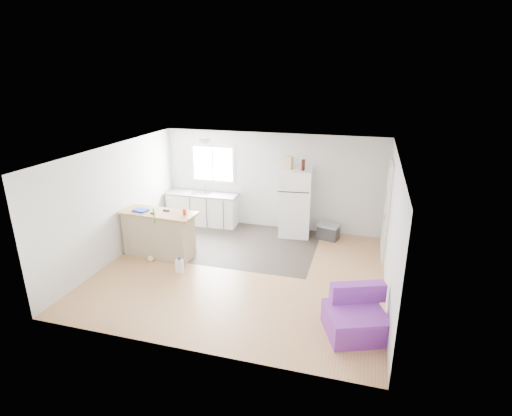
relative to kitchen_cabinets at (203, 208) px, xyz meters
The scene contains 19 objects.
room 2.94m from the kitchen_cabinets, 51.26° to the right, with size 5.51×5.01×2.41m.
vinyl_zone 1.48m from the kitchen_cabinets, 42.49° to the right, with size 4.05×2.50×0.00m, color #312A25.
window 1.18m from the kitchen_cabinets, 51.00° to the left, with size 1.18×0.06×0.98m.
interior_door 4.58m from the kitchen_cabinets, ahead, with size 0.11×0.92×2.10m.
ceiling_fixture 2.26m from the kitchen_cabinets, 60.42° to the right, with size 0.30×0.30×0.07m, color white.
kitchen_cabinets is the anchor object (origin of this frame).
peninsula 2.02m from the kitchen_cabinets, 94.09° to the right, with size 1.66×0.72×1.00m.
refrigerator 2.48m from the kitchen_cabinets, ahead, with size 0.78×0.75×1.63m.
cooler 3.28m from the kitchen_cabinets, ahead, with size 0.56×0.45×0.38m.
purple_seat 5.43m from the kitchen_cabinets, 41.76° to the right, with size 1.08×1.08×0.70m.
cleaner_jug 2.70m from the kitchen_cabinets, 76.81° to the right, with size 0.16×0.13×0.33m.
mop 2.32m from the kitchen_cabinets, 94.08° to the right, with size 0.27×0.33×1.21m.
red_cup 2.15m from the kitchen_cabinets, 76.41° to the right, with size 0.08×0.08×0.12m, color red.
blue_tray 2.20m from the kitchen_cabinets, 103.75° to the right, with size 0.30×0.22×0.04m, color #1533C7.
tool_a 2.00m from the kitchen_cabinets, 89.43° to the right, with size 0.14×0.05×0.03m, color black.
tool_b 2.23m from the kitchen_cabinets, 94.36° to the right, with size 0.10×0.04×0.03m, color black.
cardboard_box 2.64m from the kitchen_cabinets, ahead, with size 0.20×0.10×0.30m, color tan.
bottle_left 2.93m from the kitchen_cabinets, ahead, with size 0.07×0.07×0.25m, color #361109.
bottle_right 2.93m from the kitchen_cabinets, ahead, with size 0.07×0.07×0.25m, color #361109.
Camera 1 is at (2.24, -6.80, 3.82)m, focal length 28.00 mm.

